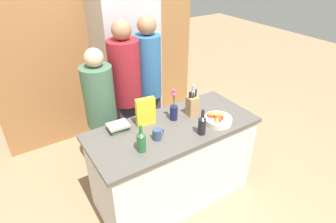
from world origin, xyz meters
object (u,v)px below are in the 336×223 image
(knife_block, at_px, (192,105))
(refrigerator, at_px, (127,70))
(bottle_oil, at_px, (192,97))
(coffee_mug, at_px, (157,134))
(book_stack, at_px, (118,127))
(person_at_sink, at_px, (101,112))
(person_in_blue, at_px, (126,90))
(person_in_red_tee, at_px, (149,82))
(flower_vase, at_px, (174,110))
(cereal_box, at_px, (146,112))
(bottle_vinegar, at_px, (202,124))
(fruit_bowl, at_px, (218,119))
(bottle_wine, at_px, (141,141))

(knife_block, bearing_deg, refrigerator, 94.63)
(bottle_oil, bearing_deg, coffee_mug, -152.21)
(refrigerator, bearing_deg, book_stack, -119.53)
(person_at_sink, height_order, person_in_blue, person_in_blue)
(knife_block, height_order, person_in_red_tee, person_in_red_tee)
(flower_vase, distance_m, coffee_mug, 0.37)
(cereal_box, bearing_deg, person_in_blue, 82.05)
(flower_vase, bearing_deg, bottle_vinegar, -77.38)
(flower_vase, bearing_deg, fruit_bowl, -42.32)
(bottle_oil, bearing_deg, person_at_sink, 155.84)
(refrigerator, distance_m, person_in_blue, 0.67)
(refrigerator, bearing_deg, coffee_mug, -105.69)
(fruit_bowl, height_order, bottle_oil, bottle_oil)
(person_at_sink, xyz_separation_m, person_in_red_tee, (0.65, 0.13, 0.13))
(fruit_bowl, xyz_separation_m, knife_block, (-0.11, 0.26, 0.06))
(book_stack, distance_m, bottle_wine, 0.40)
(fruit_bowl, distance_m, knife_block, 0.29)
(flower_vase, bearing_deg, person_in_blue, 105.88)
(book_stack, relative_size, bottle_oil, 0.88)
(bottle_wine, bearing_deg, cereal_box, 55.75)
(knife_block, distance_m, bottle_vinegar, 0.34)
(person_in_blue, bearing_deg, person_in_red_tee, 5.62)
(coffee_mug, bearing_deg, bottle_oil, 27.79)
(coffee_mug, distance_m, person_at_sink, 0.79)
(cereal_box, bearing_deg, knife_block, -11.91)
(person_in_red_tee, bearing_deg, refrigerator, 83.51)
(bottle_oil, relative_size, person_in_blue, 0.13)
(person_in_blue, bearing_deg, bottle_wine, -104.40)
(cereal_box, xyz_separation_m, coffee_mug, (-0.03, -0.27, -0.09))
(cereal_box, distance_m, bottle_wine, 0.41)
(person_at_sink, distance_m, person_in_red_tee, 0.68)
(coffee_mug, height_order, bottle_oil, bottle_oil)
(fruit_bowl, distance_m, bottle_oil, 0.44)
(book_stack, xyz_separation_m, person_in_red_tee, (0.65, 0.54, 0.09))
(person_in_red_tee, bearing_deg, coffee_mug, -122.03)
(knife_block, xyz_separation_m, bottle_vinegar, (-0.13, -0.32, -0.01))
(cereal_box, xyz_separation_m, book_stack, (-0.27, 0.06, -0.11))
(knife_block, distance_m, cereal_box, 0.49)
(bottle_vinegar, bearing_deg, refrigerator, 89.08)
(bottle_wine, bearing_deg, person_at_sink, 93.03)
(refrigerator, height_order, bottle_wine, refrigerator)
(bottle_vinegar, height_order, person_in_blue, person_in_blue)
(fruit_bowl, xyz_separation_m, book_stack, (-0.86, 0.42, -0.01))
(refrigerator, distance_m, person_in_red_tee, 0.60)
(coffee_mug, bearing_deg, refrigerator, 74.31)
(cereal_box, bearing_deg, refrigerator, 72.51)
(bottle_wine, xyz_separation_m, person_in_blue, (0.31, 0.93, -0.00))
(cereal_box, relative_size, bottle_wine, 1.10)
(book_stack, height_order, bottle_vinegar, bottle_vinegar)
(person_in_blue, bearing_deg, refrigerator, 68.18)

